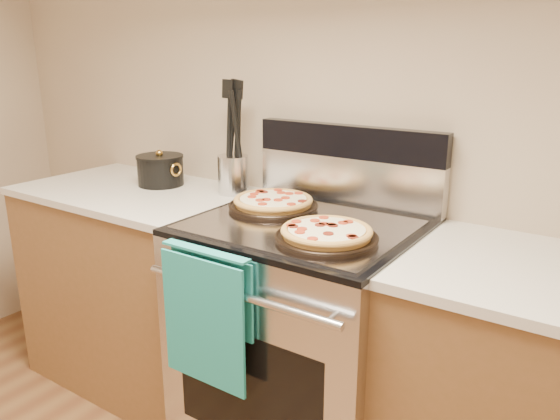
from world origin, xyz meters
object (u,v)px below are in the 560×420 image
Objects in this scene: pepperoni_pizza_back at (273,203)px; utensil_crock at (233,175)px; range_body at (303,345)px; pepperoni_pizza_front at (327,234)px; saucepan at (160,171)px.

utensil_crock is at bearing 155.08° from pepperoni_pizza_back.
pepperoni_pizza_front is at bearing -38.73° from range_body.
utensil_crock is (-0.48, 0.21, 0.54)m from range_body.
range_body is 0.53m from pepperoni_pizza_back.
range_body is at bearing -23.57° from utensil_crock.
pepperoni_pizza_front is 1.57× the size of saucepan.
pepperoni_pizza_front is at bearing -30.14° from pepperoni_pizza_back.
range_body is at bearing -9.67° from saucepan.
utensil_crock is at bearing 152.26° from pepperoni_pizza_front.
pepperoni_pizza_front is at bearing -15.07° from saucepan.
utensil_crock is at bearing 10.42° from saucepan.
saucepan is at bearing 170.33° from range_body.
saucepan is at bearing 173.67° from pepperoni_pizza_back.
utensil_crock reaches higher than saucepan.
pepperoni_pizza_back is at bearing 149.86° from pepperoni_pizza_front.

